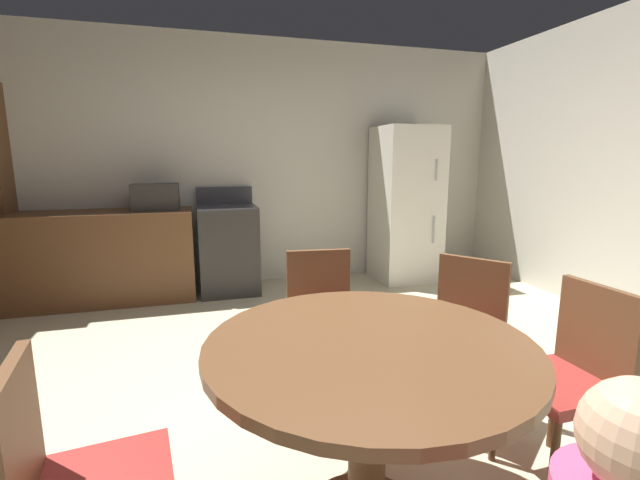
% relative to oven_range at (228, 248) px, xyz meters
% --- Properties ---
extents(ground_plane, '(14.00, 14.00, 0.00)m').
position_rel_oven_range_xyz_m(ground_plane, '(0.35, -2.52, -0.47)').
color(ground_plane, beige).
extents(wall_back, '(6.16, 0.12, 2.70)m').
position_rel_oven_range_xyz_m(wall_back, '(0.35, 0.40, 0.88)').
color(wall_back, beige).
rests_on(wall_back, ground).
extents(kitchen_counter, '(2.08, 0.60, 0.90)m').
position_rel_oven_range_xyz_m(kitchen_counter, '(-1.39, -0.00, -0.02)').
color(kitchen_counter, brown).
rests_on(kitchen_counter, ground).
extents(oven_range, '(0.60, 0.60, 1.10)m').
position_rel_oven_range_xyz_m(oven_range, '(0.00, 0.00, 0.00)').
color(oven_range, '#2D2B28').
rests_on(oven_range, ground).
extents(refrigerator, '(0.68, 0.68, 1.76)m').
position_rel_oven_range_xyz_m(refrigerator, '(2.03, -0.05, 0.41)').
color(refrigerator, silver).
rests_on(refrigerator, ground).
extents(microwave, '(0.44, 0.32, 0.26)m').
position_rel_oven_range_xyz_m(microwave, '(-0.68, -0.00, 0.56)').
color(microwave, '#2D2B28').
rests_on(microwave, kitchen_counter).
extents(dining_table, '(1.18, 1.18, 0.76)m').
position_rel_oven_range_xyz_m(dining_table, '(0.26, -3.24, 0.13)').
color(dining_table, brown).
rests_on(dining_table, ground).
extents(chair_north, '(0.44, 0.44, 0.87)m').
position_rel_oven_range_xyz_m(chair_north, '(0.36, -2.29, 0.03)').
color(chair_north, brown).
rests_on(chair_north, ground).
extents(chair_northeast, '(0.56, 0.56, 0.87)m').
position_rel_oven_range_xyz_m(chair_northeast, '(1.04, -2.68, 0.03)').
color(chair_northeast, brown).
rests_on(chair_northeast, ground).
extents(chair_east, '(0.41, 0.41, 0.87)m').
position_rel_oven_range_xyz_m(chair_east, '(1.21, -3.22, 0.03)').
color(chair_east, brown).
rests_on(chair_east, ground).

